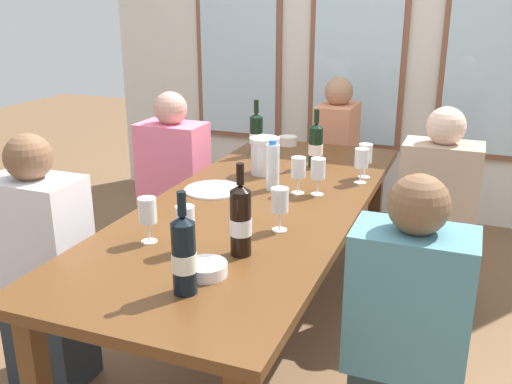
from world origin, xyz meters
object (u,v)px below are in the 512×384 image
object	(u,v)px
wine_bottle_2	(241,220)
water_bottle	(273,167)
wine_bottle_3	(256,134)
wine_bottle_1	(316,145)
wine_glass_2	(365,155)
wine_glass_4	(280,202)
tasting_bowl_1	(288,141)
wine_glass_0	(185,220)
seated_person_1	(405,345)
tasting_bowl_0	(205,269)
seated_person_3	(436,220)
seated_person_2	(174,191)
wine_glass_6	(147,213)
wine_bottle_0	(184,255)
seated_person_4	(336,162)
wine_glass_5	(361,160)
white_plate_0	(214,190)
wine_glass_1	(298,168)
wine_glass_3	(318,170)
dining_table	(257,216)
metal_pitcher	(265,155)

from	to	relation	value
wine_bottle_2	water_bottle	distance (m)	0.74
wine_bottle_3	wine_bottle_1	bearing A→B (deg)	-16.17
wine_glass_2	wine_glass_4	size ratio (longest dim) A/B	1.00
wine_bottle_3	tasting_bowl_1	distance (m)	0.32
wine_glass_0	seated_person_1	xyz separation A→B (m)	(0.78, 0.02, -0.34)
tasting_bowl_0	seated_person_3	bearing A→B (deg)	64.80
wine_bottle_3	seated_person_2	world-z (taller)	seated_person_2
wine_bottle_3	wine_glass_6	distance (m)	1.32
wine_bottle_3	wine_glass_6	xyz separation A→B (m)	(0.08, -1.31, -0.01)
wine_bottle_0	seated_person_4	world-z (taller)	seated_person_4
seated_person_1	seated_person_3	bearing A→B (deg)	90.00
tasting_bowl_0	seated_person_2	size ratio (longest dim) A/B	0.13
wine_bottle_1	wine_glass_6	xyz separation A→B (m)	(-0.30, -1.20, -0.00)
wine_bottle_2	wine_bottle_1	bearing A→B (deg)	92.79
tasting_bowl_1	seated_person_1	world-z (taller)	seated_person_1
wine_glass_5	seated_person_2	world-z (taller)	seated_person_2
white_plate_0	wine_glass_1	bearing A→B (deg)	15.55
wine_glass_3	wine_glass_4	size ratio (longest dim) A/B	1.00
tasting_bowl_0	wine_glass_5	size ratio (longest dim) A/B	0.83
wine_bottle_0	dining_table	bearing A→B (deg)	96.22
wine_glass_4	seated_person_3	size ratio (longest dim) A/B	0.16
dining_table	tasting_bowl_1	xyz separation A→B (m)	(-0.20, 1.04, 0.10)
wine_glass_0	wine_bottle_0	bearing A→B (deg)	-62.87
metal_pitcher	wine_glass_0	distance (m)	1.02
seated_person_3	wine_glass_3	bearing A→B (deg)	-139.60
white_plate_0	wine_bottle_0	bearing A→B (deg)	-69.85
wine_glass_3	seated_person_2	xyz separation A→B (m)	(-0.97, 0.37, -0.34)
metal_pitcher	water_bottle	xyz separation A→B (m)	(0.13, -0.23, 0.02)
tasting_bowl_1	white_plate_0	bearing A→B (deg)	-92.78
tasting_bowl_0	seated_person_1	xyz separation A→B (m)	(0.64, 0.16, -0.24)
dining_table	wine_glass_5	distance (m)	0.61
wine_glass_2	wine_bottle_1	bearing A→B (deg)	160.90
wine_glass_3	wine_glass_6	size ratio (longest dim) A/B	1.00
seated_person_1	metal_pitcher	bearing A→B (deg)	131.01
wine_bottle_2	wine_glass_0	xyz separation A→B (m)	(-0.19, -0.05, -0.01)
wine_glass_4	seated_person_3	world-z (taller)	seated_person_3
wine_bottle_1	wine_bottle_2	size ratio (longest dim) A/B	0.93
wine_glass_2	wine_glass_4	bearing A→B (deg)	-101.85
wine_bottle_1	wine_glass_5	world-z (taller)	wine_bottle_1
tasting_bowl_0	wine_glass_0	xyz separation A→B (m)	(-0.14, 0.14, 0.10)
white_plate_0	wine_glass_6	xyz separation A→B (m)	(0.03, -0.63, 0.11)
wine_glass_6	wine_glass_0	bearing A→B (deg)	-9.32
seated_person_2	seated_person_4	xyz separation A→B (m)	(0.74, 0.95, 0.00)
wine_glass_2	seated_person_1	bearing A→B (deg)	-71.72
seated_person_1	seated_person_3	world-z (taller)	same
wine_glass_4	seated_person_2	distance (m)	1.31
water_bottle	seated_person_4	world-z (taller)	seated_person_4
white_plate_0	wine_glass_3	world-z (taller)	wine_glass_3
dining_table	wine_bottle_3	bearing A→B (deg)	111.57
metal_pitcher	wine_glass_6	distance (m)	0.99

